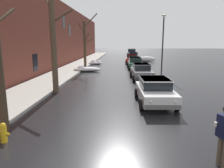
# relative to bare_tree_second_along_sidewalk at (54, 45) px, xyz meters

# --- Properties ---
(left_sidewalk_slab) EXTENTS (3.29, 80.00, 0.13)m
(left_sidewalk_slab) POSITION_rel_bare_tree_second_along_sidewalk_xyz_m (-1.88, 8.80, -3.15)
(left_sidewalk_slab) COLOR #A8A399
(left_sidewalk_slab) RESTS_ON ground
(brick_townhouse_facade) EXTENTS (0.63, 80.00, 8.66)m
(brick_townhouse_facade) POSITION_rel_bare_tree_second_along_sidewalk_xyz_m (-4.02, 8.80, 1.12)
(brick_townhouse_facade) COLOR brown
(brick_townhouse_facade) RESTS_ON ground
(snow_bank_near_corner_left) EXTENTS (2.07, 0.96, 0.71)m
(snow_bank_near_corner_left) POSITION_rel_bare_tree_second_along_sidewalk_xyz_m (0.42, 17.63, -2.93)
(snow_bank_near_corner_left) COLOR white
(snow_bank_near_corner_left) RESTS_ON ground
(snow_bank_along_left_kerb) EXTENTS (3.17, 0.94, 0.89)m
(snow_bank_along_left_kerb) POSITION_rel_bare_tree_second_along_sidewalk_xyz_m (8.49, 22.42, -2.79)
(snow_bank_along_left_kerb) COLOR white
(snow_bank_along_left_kerb) RESTS_ON ground
(snow_bank_mid_block_left) EXTENTS (3.18, 1.18, 0.74)m
(snow_bank_mid_block_left) POSITION_rel_bare_tree_second_along_sidewalk_xyz_m (0.29, 10.05, -2.92)
(snow_bank_mid_block_left) COLOR white
(snow_bank_mid_block_left) RESTS_ON ground
(bare_tree_second_along_sidewalk) EXTENTS (2.31, 1.85, 6.35)m
(bare_tree_second_along_sidewalk) POSITION_rel_bare_tree_second_along_sidewalk_xyz_m (0.00, 0.00, 0.00)
(bare_tree_second_along_sidewalk) COLOR #4C3D2D
(bare_tree_second_along_sidewalk) RESTS_ON ground
(bare_tree_mid_block) EXTENTS (1.92, 3.09, 6.65)m
(bare_tree_mid_block) POSITION_rel_bare_tree_second_along_sidewalk_xyz_m (0.06, 11.36, -0.14)
(bare_tree_mid_block) COLOR #423323
(bare_tree_mid_block) RESTS_ON ground
(sedan_white_approaching_near_lane) EXTENTS (2.09, 4.12, 1.42)m
(sedan_white_approaching_near_lane) POSITION_rel_bare_tree_second_along_sidewalk_xyz_m (6.33, -2.31, -2.46)
(sedan_white_approaching_near_lane) COLOR silver
(sedan_white_approaching_near_lane) RESTS_ON ground
(sedan_grey_parked_kerbside_close) EXTENTS (2.02, 4.35, 1.42)m
(sedan_grey_parked_kerbside_close) POSITION_rel_bare_tree_second_along_sidewalk_xyz_m (6.23, 5.45, -2.46)
(sedan_grey_parked_kerbside_close) COLOR slate
(sedan_grey_parked_kerbside_close) RESTS_ON ground
(sedan_green_parked_kerbside_mid) EXTENTS (1.96, 4.39, 1.42)m
(sedan_green_parked_kerbside_mid) POSITION_rel_bare_tree_second_along_sidewalk_xyz_m (6.07, 12.86, -2.46)
(sedan_green_parked_kerbside_mid) COLOR #1E5633
(sedan_green_parked_kerbside_mid) RESTS_ON ground
(sedan_red_parked_far_down_block) EXTENTS (2.13, 4.24, 1.42)m
(sedan_red_parked_far_down_block) POSITION_rel_bare_tree_second_along_sidewalk_xyz_m (5.96, 19.73, -2.46)
(sedan_red_parked_far_down_block) COLOR red
(sedan_red_parked_far_down_block) RESTS_ON ground
(sedan_darkblue_queued_behind_truck) EXTENTS (2.15, 4.53, 1.42)m
(sedan_darkblue_queued_behind_truck) POSITION_rel_bare_tree_second_along_sidewalk_xyz_m (6.39, 25.94, -2.46)
(sedan_darkblue_queued_behind_truck) COLOR navy
(sedan_darkblue_queued_behind_truck) RESTS_ON ground
(suv_silver_at_far_intersection) EXTENTS (2.10, 4.38, 1.82)m
(suv_silver_at_far_intersection) POSITION_rel_bare_tree_second_along_sidewalk_xyz_m (6.40, 33.37, -2.22)
(suv_silver_at_far_intersection) COLOR #B7B7BC
(suv_silver_at_far_intersection) RESTS_ON ground
(fire_hydrant) EXTENTS (0.42, 0.22, 0.71)m
(fire_hydrant) POSITION_rel_bare_tree_second_along_sidewalk_xyz_m (0.47, -7.31, -2.86)
(fire_hydrant) COLOR gold
(fire_hydrant) RESTS_ON ground
(street_lamp_post) EXTENTS (0.44, 0.24, 6.05)m
(street_lamp_post) POSITION_rel_bare_tree_second_along_sidewalk_xyz_m (8.59, 8.41, 0.17)
(street_lamp_post) COLOR #28282D
(street_lamp_post) RESTS_ON ground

